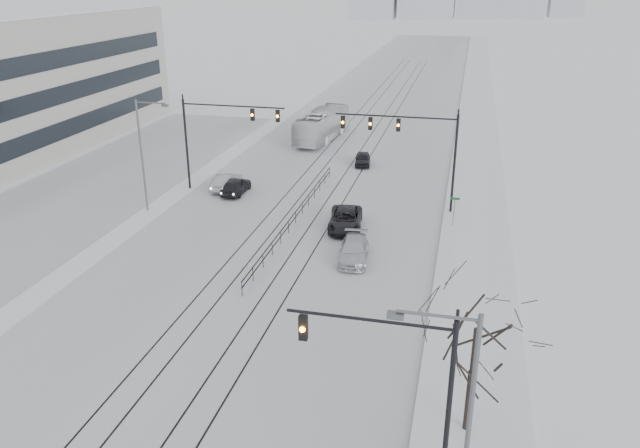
# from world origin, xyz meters

# --- Properties ---
(road) EXTENTS (22.00, 260.00, 0.02)m
(road) POSITION_xyz_m (0.00, 60.00, 0.01)
(road) COLOR silver
(road) RESTS_ON ground
(sidewalk_east) EXTENTS (5.00, 260.00, 0.16)m
(sidewalk_east) POSITION_xyz_m (13.50, 60.00, 0.08)
(sidewalk_east) COLOR white
(sidewalk_east) RESTS_ON ground
(curb) EXTENTS (0.10, 260.00, 0.12)m
(curb) POSITION_xyz_m (11.05, 60.00, 0.06)
(curb) COLOR gray
(curb) RESTS_ON ground
(parking_strip) EXTENTS (14.00, 60.00, 0.03)m
(parking_strip) POSITION_xyz_m (-20.00, 35.00, 0.01)
(parking_strip) COLOR silver
(parking_strip) RESTS_ON ground
(tram_rails) EXTENTS (5.30, 180.00, 0.01)m
(tram_rails) POSITION_xyz_m (-0.00, 40.00, 0.02)
(tram_rails) COLOR black
(tram_rails) RESTS_ON ground
(traffic_mast_near) EXTENTS (6.10, 0.37, 7.00)m
(traffic_mast_near) POSITION_xyz_m (10.79, 6.00, 4.56)
(traffic_mast_near) COLOR black
(traffic_mast_near) RESTS_ON ground
(traffic_mast_ne) EXTENTS (9.60, 0.37, 8.00)m
(traffic_mast_ne) POSITION_xyz_m (8.15, 34.99, 5.76)
(traffic_mast_ne) COLOR black
(traffic_mast_ne) RESTS_ON ground
(traffic_mast_nw) EXTENTS (9.10, 0.37, 8.00)m
(traffic_mast_nw) POSITION_xyz_m (-8.52, 36.00, 5.57)
(traffic_mast_nw) COLOR black
(traffic_mast_nw) RESTS_ON ground
(street_light_east) EXTENTS (2.73, 0.25, 9.00)m
(street_light_east) POSITION_xyz_m (12.70, 3.00, 5.21)
(street_light_east) COLOR #595B60
(street_light_east) RESTS_ON ground
(street_light_west) EXTENTS (2.73, 0.25, 9.00)m
(street_light_west) POSITION_xyz_m (-12.20, 30.00, 5.21)
(street_light_west) COLOR #595B60
(street_light_west) RESTS_ON ground
(bare_tree) EXTENTS (4.40, 4.40, 6.10)m
(bare_tree) POSITION_xyz_m (13.20, 9.00, 4.49)
(bare_tree) COLOR black
(bare_tree) RESTS_ON ground
(median_fence) EXTENTS (0.06, 24.00, 1.00)m
(median_fence) POSITION_xyz_m (0.00, 30.00, 0.53)
(median_fence) COLOR black
(median_fence) RESTS_ON ground
(street_sign) EXTENTS (0.70, 0.06, 2.40)m
(street_sign) POSITION_xyz_m (11.80, 32.00, 1.61)
(street_sign) COLOR #595B60
(street_sign) RESTS_ON ground
(sedan_sb_inner) EXTENTS (1.72, 4.22, 1.43)m
(sedan_sb_inner) POSITION_xyz_m (-6.93, 35.52, 0.72)
(sedan_sb_inner) COLOR black
(sedan_sb_inner) RESTS_ON ground
(sedan_sb_outer) EXTENTS (1.57, 4.30, 1.41)m
(sedan_sb_outer) POSITION_xyz_m (-8.22, 36.49, 0.70)
(sedan_sb_outer) COLOR #94989B
(sedan_sb_outer) RESTS_ON ground
(sedan_nb_front) EXTENTS (3.06, 5.47, 1.44)m
(sedan_nb_front) POSITION_xyz_m (3.91, 29.90, 0.72)
(sedan_nb_front) COLOR black
(sedan_nb_front) RESTS_ON ground
(sedan_nb_right) EXTENTS (2.38, 4.85, 1.36)m
(sedan_nb_right) POSITION_xyz_m (5.53, 24.56, 0.68)
(sedan_nb_right) COLOR silver
(sedan_nb_right) RESTS_ON ground
(sedan_nb_far) EXTENTS (2.00, 3.86, 1.25)m
(sedan_nb_far) POSITION_xyz_m (2.34, 46.74, 0.63)
(sedan_nb_far) COLOR black
(sedan_nb_far) RESTS_ON ground
(box_truck) EXTENTS (4.16, 12.33, 3.37)m
(box_truck) POSITION_xyz_m (-3.95, 55.85, 1.68)
(box_truck) COLOR silver
(box_truck) RESTS_ON ground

